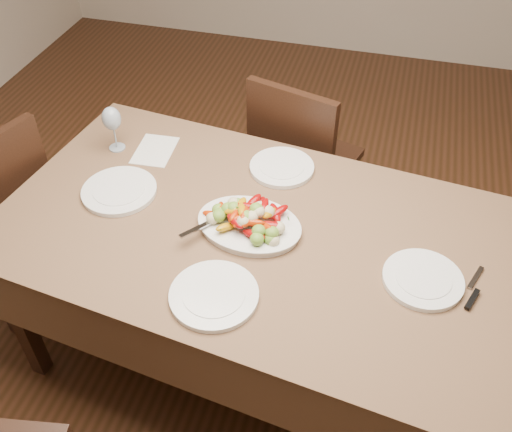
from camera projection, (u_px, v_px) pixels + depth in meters
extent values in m
plane|color=#3B2112|center=(274.00, 363.00, 2.47)|extent=(6.00, 6.00, 0.00)
cube|color=brown|center=(256.00, 298.00, 2.26)|extent=(1.95, 1.26, 0.76)
ellipsoid|color=white|center=(249.00, 226.00, 1.99)|extent=(0.39, 0.31, 0.02)
cylinder|color=white|center=(119.00, 191.00, 2.14)|extent=(0.28, 0.28, 0.02)
cylinder|color=white|center=(423.00, 279.00, 1.82)|extent=(0.26, 0.26, 0.02)
cylinder|color=white|center=(282.00, 168.00, 2.24)|extent=(0.25, 0.25, 0.02)
cylinder|color=white|center=(214.00, 295.00, 1.77)|extent=(0.28, 0.28, 0.02)
cube|color=silver|center=(155.00, 150.00, 2.34)|extent=(0.16, 0.22, 0.00)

